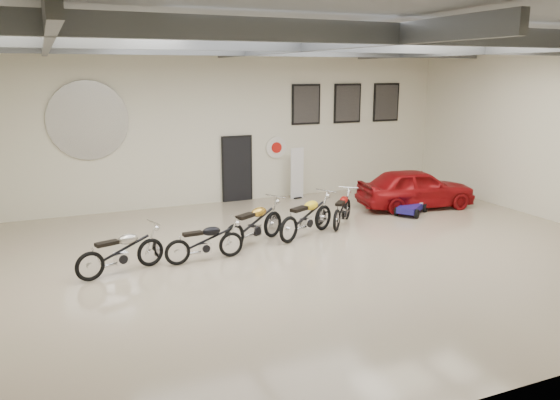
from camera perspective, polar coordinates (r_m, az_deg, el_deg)
name	(u,v)px	position (r m, az deg, el deg)	size (l,w,h in m)	color
floor	(300,257)	(12.68, 2.15, -5.99)	(16.00, 12.00, 0.01)	tan
ceiling	(303,32)	(12.00, 2.37, 17.17)	(16.00, 12.00, 0.01)	slate
back_wall	(221,126)	(17.66, -6.21, 7.74)	(16.00, 0.02, 5.00)	silver
ceiling_beams	(302,44)	(11.98, 2.36, 15.98)	(15.80, 11.80, 0.32)	#56595E
door	(237,169)	(17.96, -4.53, 3.20)	(0.92, 0.08, 2.10)	black
logo_plaque	(88,121)	(16.85, -19.42, 7.83)	(2.30, 0.06, 1.16)	silver
poster_left	(306,104)	(18.67, 2.74, 9.95)	(1.05, 0.08, 1.35)	black
poster_mid	(347,103)	(19.43, 7.05, 10.00)	(1.05, 0.08, 1.35)	black
poster_right	(386,102)	(20.28, 11.03, 9.99)	(1.05, 0.08, 1.35)	black
oil_sign	(276,147)	(18.35, -0.40, 5.51)	(0.72, 0.10, 0.72)	white
banner_stand	(297,172)	(18.30, 1.79, 2.89)	(0.48, 0.19, 1.77)	white
motorcycle_silver	(121,251)	(12.03, -16.31, -5.09)	(1.94, 0.60, 1.01)	silver
motorcycle_black	(205,241)	(12.42, -7.88, -4.25)	(1.81, 0.56, 0.94)	silver
motorcycle_gold	(254,223)	(13.47, -2.73, -2.39)	(2.11, 0.65, 1.10)	silver
motorcycle_yellow	(307,216)	(14.11, 2.79, -1.65)	(2.12, 0.66, 1.10)	silver
motorcycle_red	(342,208)	(15.27, 6.53, -0.86)	(1.83, 0.57, 0.95)	silver
go_kart	(413,204)	(16.95, 13.70, -0.42)	(1.53, 0.69, 0.55)	navy
vintage_car	(416,188)	(17.58, 14.00, 1.22)	(3.68, 1.48, 1.25)	#9B0E12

